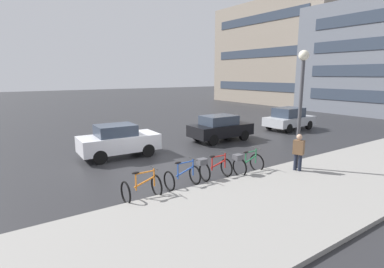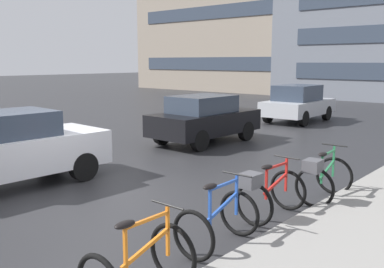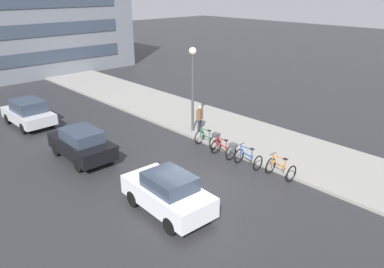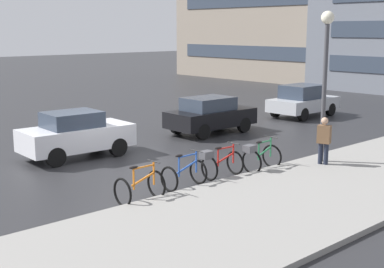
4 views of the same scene
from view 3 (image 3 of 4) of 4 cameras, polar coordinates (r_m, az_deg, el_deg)
name	(u,v)px [view 3 (image 3 of 4)]	position (r m, az deg, el deg)	size (l,w,h in m)	color
ground_plane	(197,189)	(15.78, 0.74, -8.32)	(140.00, 140.00, 0.00)	#28282B
sidewalk_kerb	(160,106)	(26.36, -4.94, 4.31)	(4.80, 60.00, 0.14)	gray
bicycle_nearest	(281,169)	(16.94, 13.37, -5.16)	(0.75, 1.14, 1.00)	black
bicycle_second	(248,158)	(17.66, 8.56, -3.70)	(0.74, 1.17, 0.99)	black
bicycle_third	(225,148)	(18.39, 5.11, -2.15)	(0.77, 1.37, 0.99)	black
bicycle_farthest	(209,138)	(19.50, 2.54, -0.64)	(0.82, 1.37, 1.02)	black
car_white	(168,193)	(13.93, -3.69, -8.94)	(1.86, 3.80, 1.59)	silver
car_black	(82,144)	(18.82, -16.43, -1.44)	(1.84, 3.84, 1.54)	black
car_silver	(28,113)	(24.51, -23.67, 2.99)	(1.95, 3.89, 1.60)	#B2B5BA
pedestrian	(200,118)	(21.25, 1.17, 2.50)	(0.45, 0.35, 1.63)	#1E2333
streetlamp	(193,76)	(20.62, 0.10, 8.77)	(0.41, 0.41, 4.87)	#424247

